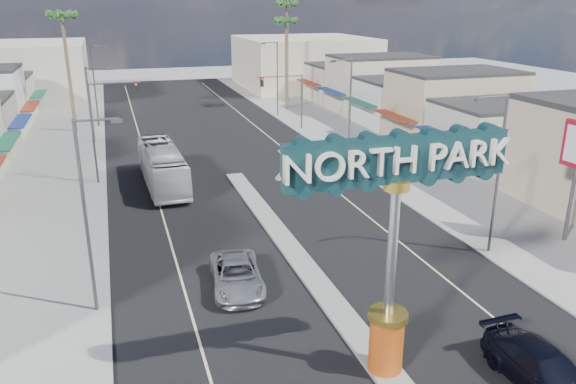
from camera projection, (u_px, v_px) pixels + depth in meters
ground at (231, 172)px, 46.92m from camera, size 160.00×160.00×0.00m
road at (231, 172)px, 46.92m from camera, size 20.00×120.00×0.01m
median_island at (290, 247)px, 32.46m from camera, size 1.30×30.00×0.16m
sidewalk_left at (52, 187)px, 42.90m from camera, size 8.00×120.00×0.12m
sidewalk_right at (383, 158)px, 50.91m from camera, size 8.00×120.00×0.12m
storefront_row_right at (411, 98)px, 64.55m from camera, size 12.00×42.00×6.00m
backdrop_far_left at (13, 72)px, 79.94m from camera, size 20.00×20.00×8.00m
backdrop_far_right at (304, 62)px, 92.53m from camera, size 20.00×20.00×8.00m
gateway_sign at (394, 230)px, 19.73m from camera, size 8.20×1.50×9.15m
traffic_signal_left at (109, 100)px, 55.54m from camera, size 5.09×0.45×6.00m
traffic_signal_right at (286, 91)px, 60.80m from camera, size 5.09×0.45×6.00m
streetlight_l_near at (89, 208)px, 24.26m from camera, size 2.03×0.22×9.00m
streetlight_l_mid at (94, 120)px, 42.30m from camera, size 2.03×0.22×9.00m
streetlight_l_far at (96, 82)px, 62.15m from camera, size 2.03×0.22×9.00m
streetlight_r_near at (496, 167)px, 30.23m from camera, size 2.03×0.22×9.00m
streetlight_r_mid at (348, 105)px, 48.27m from camera, size 2.03×0.22×9.00m
streetlight_r_far at (276, 75)px, 68.12m from camera, size 2.03×0.22×9.00m
palm_left_far at (62, 22)px, 57.54m from camera, size 2.60×2.60×13.10m
palm_right_mid at (286, 26)px, 70.68m from camera, size 2.60×2.60×12.10m
palm_right_far at (287, 10)px, 76.09m from camera, size 2.60×2.60×14.10m
suv_left at (237, 275)px, 27.72m from camera, size 2.95×5.43×1.45m
suv_right at (544, 370)px, 20.50m from camera, size 2.34×5.40×1.55m
car_parked_right at (334, 155)px, 48.74m from camera, size 1.98×5.32×1.74m
city_bus at (162, 166)px, 43.05m from camera, size 2.95×11.17×3.09m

